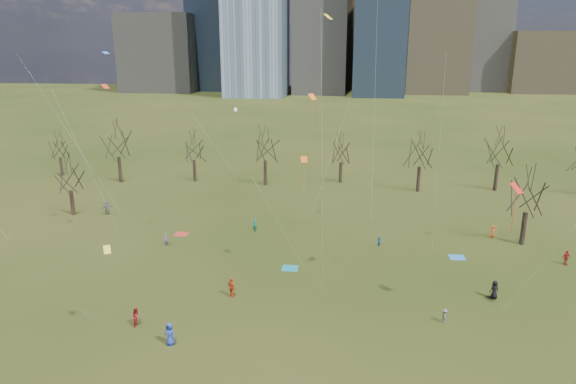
# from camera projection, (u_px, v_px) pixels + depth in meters

# --- Properties ---
(ground) EXTENTS (500.00, 500.00, 0.00)m
(ground) POSITION_uv_depth(u_px,v_px,m) (272.00, 309.00, 43.96)
(ground) COLOR black
(ground) RESTS_ON ground
(downtown_skyline) EXTENTS (212.50, 78.00, 118.00)m
(downtown_skyline) POSITION_uv_depth(u_px,v_px,m) (334.00, 6.00, 234.56)
(downtown_skyline) COLOR slate
(downtown_skyline) RESTS_ON ground
(bare_tree_row) EXTENTS (113.04, 29.80, 9.50)m
(bare_tree_row) POSITION_uv_depth(u_px,v_px,m) (307.00, 152.00, 77.82)
(bare_tree_row) COLOR black
(bare_tree_row) RESTS_ON ground
(blanket_teal) EXTENTS (1.60, 1.50, 0.03)m
(blanket_teal) POSITION_uv_depth(u_px,v_px,m) (290.00, 268.00, 51.90)
(blanket_teal) COLOR #17788C
(blanket_teal) RESTS_ON ground
(blanket_navy) EXTENTS (1.60, 1.50, 0.03)m
(blanket_navy) POSITION_uv_depth(u_px,v_px,m) (457.00, 257.00, 54.56)
(blanket_navy) COLOR #286EBC
(blanket_navy) RESTS_ON ground
(blanket_crimson) EXTENTS (1.60, 1.50, 0.03)m
(blanket_crimson) POSITION_uv_depth(u_px,v_px,m) (181.00, 234.00, 61.29)
(blanket_crimson) COLOR #B42F24
(blanket_crimson) RESTS_ON ground
(person_0) EXTENTS (0.98, 0.75, 1.80)m
(person_0) POSITION_uv_depth(u_px,v_px,m) (170.00, 334.00, 38.44)
(person_0) COLOR #243D9E
(person_0) RESTS_ON ground
(person_2) EXTENTS (0.67, 0.82, 1.59)m
(person_2) POSITION_uv_depth(u_px,v_px,m) (137.00, 317.00, 41.09)
(person_2) COLOR #B21921
(person_2) RESTS_ON ground
(person_3) EXTENTS (0.55, 0.83, 1.19)m
(person_3) POSITION_uv_depth(u_px,v_px,m) (445.00, 316.00, 41.63)
(person_3) COLOR slate
(person_3) RESTS_ON ground
(person_4) EXTENTS (1.06, 1.08, 1.83)m
(person_4) POSITION_uv_depth(u_px,v_px,m) (232.00, 287.00, 45.85)
(person_4) COLOR #E64219
(person_4) RESTS_ON ground
(person_6) EXTENTS (0.95, 0.77, 1.68)m
(person_6) POSITION_uv_depth(u_px,v_px,m) (494.00, 290.00, 45.54)
(person_6) COLOR black
(person_6) RESTS_ON ground
(person_7) EXTENTS (0.55, 0.62, 1.41)m
(person_7) POSITION_uv_depth(u_px,v_px,m) (166.00, 240.00, 57.63)
(person_7) COLOR #774891
(person_7) RESTS_ON ground
(person_8) EXTENTS (0.68, 0.71, 1.16)m
(person_8) POSITION_uv_depth(u_px,v_px,m) (379.00, 242.00, 57.35)
(person_8) COLOR #2A70B9
(person_8) RESTS_ON ground
(person_10) EXTENTS (0.98, 0.59, 1.55)m
(person_10) POSITION_uv_depth(u_px,v_px,m) (566.00, 258.00, 52.54)
(person_10) COLOR #B21919
(person_10) RESTS_ON ground
(person_11) EXTENTS (1.68, 1.52, 1.86)m
(person_11) POSITION_uv_depth(u_px,v_px,m) (107.00, 208.00, 68.17)
(person_11) COLOR slate
(person_11) RESTS_ON ground
(person_12) EXTENTS (0.53, 0.76, 1.48)m
(person_12) POSITION_uv_depth(u_px,v_px,m) (493.00, 231.00, 60.13)
(person_12) COLOR orange
(person_12) RESTS_ON ground
(person_13) EXTENTS (0.76, 0.72, 1.74)m
(person_13) POSITION_uv_depth(u_px,v_px,m) (255.00, 225.00, 61.97)
(person_13) COLOR #197264
(person_13) RESTS_ON ground
(kites_airborne) EXTENTS (70.84, 52.63, 29.20)m
(kites_airborne) POSITION_uv_depth(u_px,v_px,m) (315.00, 140.00, 50.76)
(kites_airborne) COLOR orange
(kites_airborne) RESTS_ON ground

